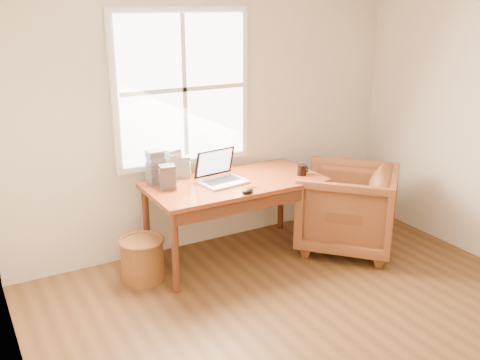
# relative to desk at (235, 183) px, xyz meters

# --- Properties ---
(room_shell) EXTENTS (4.04, 4.54, 2.64)m
(room_shell) POSITION_rel_desk_xyz_m (-0.02, -1.64, 0.59)
(room_shell) COLOR brown
(room_shell) RESTS_ON ground
(desk) EXTENTS (1.60, 0.80, 0.04)m
(desk) POSITION_rel_desk_xyz_m (0.00, 0.00, 0.00)
(desk) COLOR brown
(desk) RESTS_ON room_shell
(armchair) EXTENTS (1.24, 1.24, 0.81)m
(armchair) POSITION_rel_desk_xyz_m (1.04, -0.36, -0.32)
(armchair) COLOR brown
(armchair) RESTS_ON room_shell
(wicker_stool) EXTENTS (0.43, 0.43, 0.36)m
(wicker_stool) POSITION_rel_desk_xyz_m (-0.91, 0.00, -0.55)
(wicker_stool) COLOR brown
(wicker_stool) RESTS_ON room_shell
(laptop) EXTENTS (0.46, 0.48, 0.31)m
(laptop) POSITION_rel_desk_xyz_m (-0.12, -0.02, 0.17)
(laptop) COLOR silver
(laptop) RESTS_ON desk
(mouse) EXTENTS (0.13, 0.09, 0.04)m
(mouse) POSITION_rel_desk_xyz_m (-0.07, -0.35, 0.04)
(mouse) COLOR black
(mouse) RESTS_ON desk
(coffee_mug) EXTENTS (0.11, 0.11, 0.10)m
(coffee_mug) POSITION_rel_desk_xyz_m (0.63, -0.16, 0.07)
(coffee_mug) COLOR black
(coffee_mug) RESTS_ON desk
(cd_stack_a) EXTENTS (0.17, 0.16, 0.28)m
(cd_stack_a) POSITION_rel_desk_xyz_m (-0.46, 0.35, 0.16)
(cd_stack_a) COLOR silver
(cd_stack_a) RESTS_ON desk
(cd_stack_b) EXTENTS (0.15, 0.14, 0.21)m
(cd_stack_b) POSITION_rel_desk_xyz_m (-0.61, 0.10, 0.12)
(cd_stack_b) COLOR #26262B
(cd_stack_b) RESTS_ON desk
(cd_stack_c) EXTENTS (0.15, 0.13, 0.31)m
(cd_stack_c) POSITION_rel_desk_xyz_m (-0.65, 0.26, 0.18)
(cd_stack_c) COLOR gray
(cd_stack_c) RESTS_ON desk
(cd_stack_d) EXTENTS (0.20, 0.19, 0.20)m
(cd_stack_d) POSITION_rel_desk_xyz_m (-0.36, 0.36, 0.12)
(cd_stack_d) COLOR silver
(cd_stack_d) RESTS_ON desk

